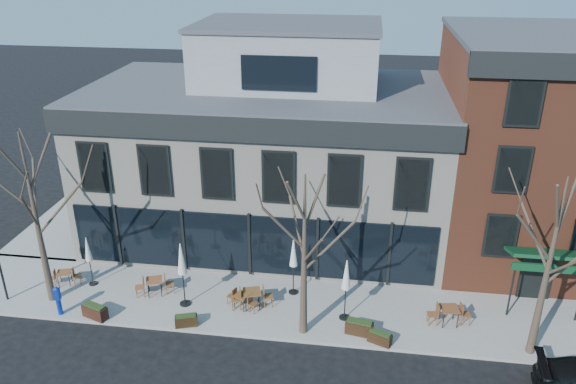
# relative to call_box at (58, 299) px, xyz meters

# --- Properties ---
(ground) EXTENTS (120.00, 120.00, 0.00)m
(ground) POSITION_rel_call_box_xyz_m (7.56, 4.20, -0.90)
(ground) COLOR black
(ground) RESTS_ON ground
(sidewalk_front) EXTENTS (33.50, 4.70, 0.15)m
(sidewalk_front) POSITION_rel_call_box_xyz_m (10.81, 2.05, -0.83)
(sidewalk_front) COLOR gray
(sidewalk_front) RESTS_ON ground
(sidewalk_side) EXTENTS (4.50, 12.00, 0.15)m
(sidewalk_side) POSITION_rel_call_box_xyz_m (-3.69, 10.20, -0.83)
(sidewalk_side) COLOR gray
(sidewalk_side) RESTS_ON ground
(corner_building) EXTENTS (18.39, 10.39, 11.10)m
(corner_building) POSITION_rel_call_box_xyz_m (7.64, 9.27, 3.82)
(corner_building) COLOR beige
(corner_building) RESTS_ON ground
(red_brick_building) EXTENTS (8.20, 11.78, 11.18)m
(red_brick_building) POSITION_rel_call_box_xyz_m (20.56, 9.18, 4.73)
(red_brick_building) COLOR brown
(red_brick_building) RESTS_ON ground
(tree_corner) EXTENTS (3.93, 3.98, 7.92)m
(tree_corner) POSITION_rel_call_box_xyz_m (-0.93, 1.00, 3.35)
(tree_corner) COLOR #382B21
(tree_corner) RESTS_ON sidewalk_front
(tree_mid) EXTENTS (3.50, 3.55, 7.04)m
(tree_mid) POSITION_rel_call_box_xyz_m (10.57, 0.30, 2.89)
(tree_mid) COLOR #382B21
(tree_mid) RESTS_ON sidewalk_front
(tree_right) EXTENTS (3.72, 3.77, 7.48)m
(tree_right) POSITION_rel_call_box_xyz_m (19.57, 0.30, 3.12)
(tree_right) COLOR #382B21
(tree_right) RESTS_ON sidewalk_front
(call_box) EXTENTS (0.28, 0.28, 1.42)m
(call_box) POSITION_rel_call_box_xyz_m (0.00, 0.00, 0.00)
(call_box) COLOR #0C2EA2
(call_box) RESTS_ON sidewalk_front
(cafe_set_0) EXTENTS (1.58, 0.85, 0.81)m
(cafe_set_0) POSITION_rel_call_box_xyz_m (-0.94, 2.21, -0.33)
(cafe_set_0) COLOR brown
(cafe_set_0) RESTS_ON sidewalk_front
(cafe_set_1) EXTENTS (1.82, 1.03, 0.94)m
(cafe_set_1) POSITION_rel_call_box_xyz_m (3.54, 2.03, -0.27)
(cafe_set_1) COLOR brown
(cafe_set_1) RESTS_ON sidewalk_front
(cafe_set_2) EXTENTS (1.56, 0.97, 0.81)m
(cafe_set_2) POSITION_rel_call_box_xyz_m (7.72, 1.57, -0.33)
(cafe_set_2) COLOR brown
(cafe_set_2) RESTS_ON sidewalk_front
(cafe_set_3) EXTENTS (1.94, 0.99, 0.99)m
(cafe_set_3) POSITION_rel_call_box_xyz_m (8.13, 1.68, -0.24)
(cafe_set_3) COLOR brown
(cafe_set_3) RESTS_ON sidewalk_front
(cafe_set_5) EXTENTS (1.88, 0.84, 0.97)m
(cafe_set_5) POSITION_rel_call_box_xyz_m (16.56, 1.66, -0.25)
(cafe_set_5) COLOR brown
(cafe_set_5) RESTS_ON sidewalk_front
(umbrella_0) EXTENTS (0.40, 0.40, 2.49)m
(umbrella_0) POSITION_rel_call_box_xyz_m (0.35, 2.39, 1.01)
(umbrella_0) COLOR black
(umbrella_0) RESTS_ON sidewalk_front
(umbrella_1) EXTENTS (0.49, 0.49, 3.09)m
(umbrella_1) POSITION_rel_call_box_xyz_m (5.14, 1.45, 1.43)
(umbrella_1) COLOR black
(umbrella_1) RESTS_ON sidewalk_front
(umbrella_2) EXTENTS (0.44, 0.44, 2.77)m
(umbrella_2) POSITION_rel_call_box_xyz_m (9.79, 3.01, 1.21)
(umbrella_2) COLOR black
(umbrella_2) RESTS_ON sidewalk_front
(umbrella_3) EXTENTS (0.46, 0.46, 2.88)m
(umbrella_3) POSITION_rel_call_box_xyz_m (12.21, 1.43, 1.28)
(umbrella_3) COLOR black
(umbrella_3) RESTS_ON sidewalk_front
(planter_0) EXTENTS (1.21, 0.80, 0.63)m
(planter_0) POSITION_rel_call_box_xyz_m (1.61, 0.00, -0.44)
(planter_0) COLOR black
(planter_0) RESTS_ON sidewalk_front
(planter_1) EXTENTS (1.00, 0.64, 0.52)m
(planter_1) POSITION_rel_call_box_xyz_m (5.65, -0.00, -0.49)
(planter_1) COLOR black
(planter_1) RESTS_ON sidewalk_front
(planter_2) EXTENTS (1.19, 0.65, 0.63)m
(planter_2) POSITION_rel_call_box_xyz_m (12.86, 0.48, -0.44)
(planter_2) COLOR black
(planter_2) RESTS_ON sidewalk_front
(planter_3) EXTENTS (1.02, 0.72, 0.53)m
(planter_3) POSITION_rel_call_box_xyz_m (13.69, -0.00, -0.49)
(planter_3) COLOR black
(planter_3) RESTS_ON sidewalk_front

